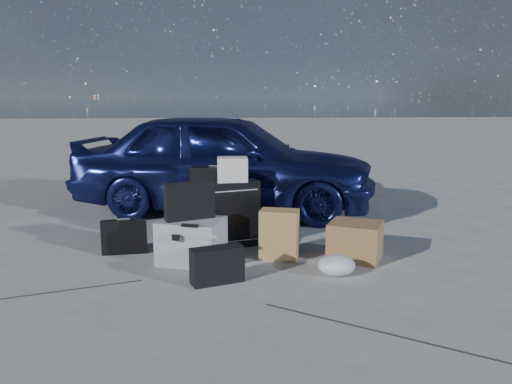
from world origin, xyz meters
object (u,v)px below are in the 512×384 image
(suitcase_right, at_px, (231,214))
(duffel_bag, at_px, (215,221))
(pelican_case, at_px, (192,241))
(cardboard_box, at_px, (355,241))
(car, at_px, (225,161))
(suitcase_left, at_px, (216,199))
(briefcase, at_px, (124,237))

(suitcase_right, xyz_separation_m, duffel_bag, (-0.16, 0.33, -0.14))
(pelican_case, xyz_separation_m, cardboard_box, (1.40, -0.02, -0.02))
(car, xyz_separation_m, suitcase_right, (0.04, -1.51, -0.30))
(suitcase_left, bearing_deg, briefcase, -124.84)
(car, xyz_separation_m, cardboard_box, (1.10, -1.95, -0.45))
(pelican_case, height_order, briefcase, pelican_case)
(pelican_case, relative_size, suitcase_left, 0.76)
(duffel_bag, bearing_deg, suitcase_right, -60.22)
(pelican_case, bearing_deg, cardboard_box, 17.81)
(duffel_bag, bearing_deg, car, 88.99)
(pelican_case, relative_size, duffel_bag, 0.76)
(duffel_bag, bearing_deg, briefcase, -144.74)
(suitcase_left, xyz_separation_m, duffel_bag, (-0.01, -0.27, -0.17))
(suitcase_left, bearing_deg, pelican_case, -88.61)
(pelican_case, bearing_deg, suitcase_right, 69.59)
(cardboard_box, bearing_deg, duffel_bag, 147.73)
(car, bearing_deg, pelican_case, -176.05)
(briefcase, height_order, suitcase_right, suitcase_right)
(duffel_bag, bearing_deg, cardboard_box, -27.93)
(suitcase_right, bearing_deg, duffel_bag, 97.11)
(briefcase, bearing_deg, car, 54.81)
(car, relative_size, suitcase_left, 5.38)
(suitcase_right, bearing_deg, briefcase, 170.75)
(suitcase_left, relative_size, duffel_bag, 1.00)
(pelican_case, distance_m, briefcase, 0.67)
(suitcase_right, bearing_deg, cardboard_box, -40.90)
(briefcase, xyz_separation_m, cardboard_box, (2.01, -0.29, 0.01))
(car, bearing_deg, briefcase, 164.03)
(suitcase_left, relative_size, cardboard_box, 1.57)
(car, height_order, briefcase, car)
(briefcase, relative_size, duffel_bag, 0.59)
(suitcase_left, bearing_deg, suitcase_right, -64.23)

